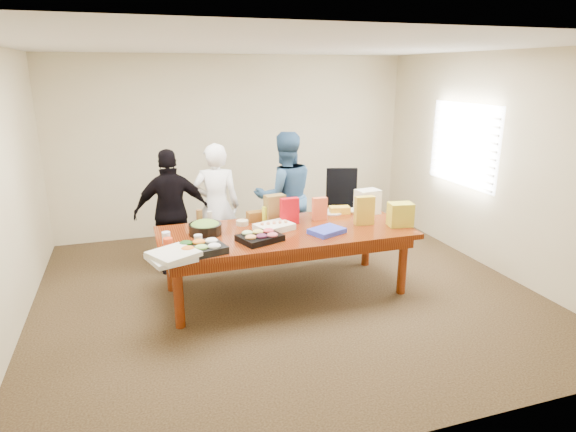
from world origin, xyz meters
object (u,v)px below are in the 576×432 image
object	(u,v)px
sheet_cake	(274,227)
salad_bowl	(205,229)
person_center	(217,206)
person_right	(285,196)
office_chair	(347,210)
conference_table	(286,261)

from	to	relation	value
sheet_cake	salad_bowl	world-z (taller)	salad_bowl
person_center	person_right	world-z (taller)	person_right
office_chair	conference_table	bearing A→B (deg)	-121.82
salad_bowl	person_right	bearing A→B (deg)	37.35
conference_table	salad_bowl	size ratio (longest dim) A/B	7.81
person_center	sheet_cake	size ratio (longest dim) A/B	4.08
sheet_cake	conference_table	bearing A→B (deg)	-44.45
person_center	sheet_cake	xyz separation A→B (m)	(0.47, -0.97, -0.02)
salad_bowl	conference_table	bearing A→B (deg)	-9.44
conference_table	person_center	xyz separation A→B (m)	(-0.59, 1.02, 0.43)
salad_bowl	office_chair	bearing A→B (deg)	26.19
conference_table	office_chair	distance (m)	1.81
salad_bowl	person_center	bearing A→B (deg)	72.32
person_center	office_chair	bearing A→B (deg)	-162.64
person_right	sheet_cake	xyz separation A→B (m)	(-0.45, -1.01, -0.07)
office_chair	sheet_cake	world-z (taller)	office_chair
person_right	office_chair	bearing A→B (deg)	-168.98
person_right	salad_bowl	size ratio (longest dim) A/B	4.78
sheet_cake	person_center	bearing A→B (deg)	96.10
conference_table	office_chair	xyz separation A→B (m)	(1.32, 1.22, 0.15)
person_right	salad_bowl	world-z (taller)	person_right
person_center	salad_bowl	world-z (taller)	person_center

